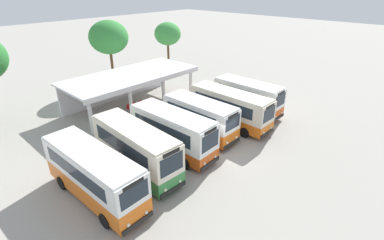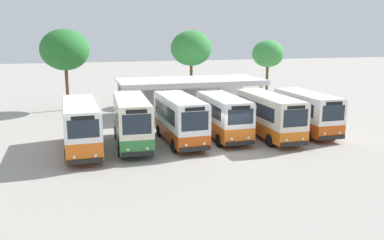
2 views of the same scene
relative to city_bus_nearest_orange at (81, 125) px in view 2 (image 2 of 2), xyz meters
The scene contains 14 objects.
ground_plane 9.91m from the city_bus_nearest_orange, 14.89° to the right, with size 180.00×180.00×0.00m, color #A39E93.
city_bus_nearest_orange is the anchor object (origin of this frame).
city_bus_second_in_row 3.39m from the city_bus_nearest_orange, ahead, with size 2.48×7.66×3.36m.
city_bus_middle_cream 6.72m from the city_bus_nearest_orange, ahead, with size 2.40×7.28×3.30m.
city_bus_fourth_amber 10.09m from the city_bus_nearest_orange, ahead, with size 2.32×6.73×3.15m.
city_bus_fifth_blue 13.43m from the city_bus_nearest_orange, ahead, with size 2.31×7.88×3.21m.
city_bus_far_end_green 16.79m from the city_bus_nearest_orange, ahead, with size 2.29×6.95×3.17m.
terminal_canopy 14.95m from the city_bus_nearest_orange, 46.53° to the left, with size 13.67×6.10×3.40m.
waiting_chair_end_by_column 12.64m from the city_bus_nearest_orange, 45.49° to the left, with size 0.44×0.44×0.86m.
waiting_chair_second_from_end 13.13m from the city_bus_nearest_orange, 43.33° to the left, with size 0.44×0.44×0.86m.
waiting_chair_middle_seat 13.59m from the city_bus_nearest_orange, 41.06° to the left, with size 0.44×0.44×0.86m.
roadside_tree_behind_canopy 21.14m from the city_bus_nearest_orange, 53.91° to the left, with size 4.51×4.51×7.97m.
roadside_tree_east_of_canopy 27.67m from the city_bus_nearest_orange, 38.06° to the left, with size 3.68×3.68×6.89m.
roadside_tree_west_of_canopy 16.41m from the city_bus_nearest_orange, 93.91° to the left, with size 4.79×4.79×8.10m.
Camera 2 is at (-9.49, -23.97, 7.59)m, focal length 37.65 mm.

